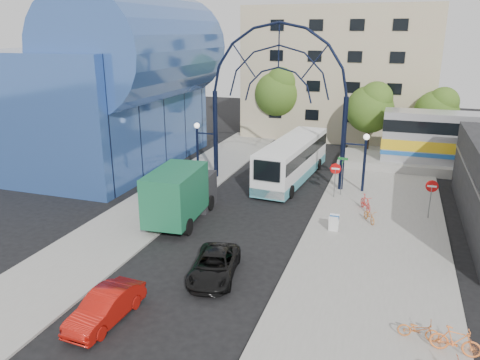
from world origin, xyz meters
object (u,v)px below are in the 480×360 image
(street_name_sign, at_px, (342,168))
(tree_north_a, at_px, (371,107))
(do_not_enter_sign, at_px, (431,190))
(bike_near_a, at_px, (369,216))
(black_suv, at_px, (214,266))
(bike_far_a, at_px, (419,329))
(sandwich_board, at_px, (334,221))
(red_sedan, at_px, (106,307))
(bike_far_b, at_px, (456,341))
(city_bus, at_px, (293,159))
(gateway_arch, at_px, (278,72))
(bike_near_b, at_px, (366,203))
(green_truck, at_px, (182,193))
(tree_north_b, at_px, (279,91))
(stop_sign, at_px, (335,172))
(tree_north_c, at_px, (438,110))

(street_name_sign, distance_m, tree_north_a, 13.59)
(do_not_enter_sign, relative_size, bike_near_a, 1.64)
(black_suv, distance_m, bike_far_a, 9.46)
(sandwich_board, height_order, black_suv, black_suv)
(red_sedan, height_order, bike_far_b, red_sedan)
(city_bus, relative_size, red_sedan, 3.01)
(gateway_arch, distance_m, bike_near_b, 11.36)
(green_truck, xyz_separation_m, red_sedan, (1.77, -10.96, -1.09))
(gateway_arch, distance_m, bike_far_b, 22.48)
(black_suv, bearing_deg, bike_far_b, -24.11)
(black_suv, bearing_deg, tree_north_b, 88.40)
(do_not_enter_sign, distance_m, city_bus, 11.43)
(do_not_enter_sign, bearing_deg, bike_far_a, -93.89)
(tree_north_a, distance_m, tree_north_b, 10.79)
(stop_sign, xyz_separation_m, tree_north_a, (1.32, 13.93, 2.61))
(bike_far_b, bearing_deg, tree_north_c, 6.21)
(gateway_arch, relative_size, sandwich_board, 13.80)
(sandwich_board, distance_m, city_bus, 10.61)
(tree_north_a, relative_size, bike_far_a, 4.58)
(do_not_enter_sign, relative_size, city_bus, 0.21)
(tree_north_a, height_order, red_sedan, tree_north_a)
(gateway_arch, bearing_deg, sandwich_board, -55.09)
(red_sedan, relative_size, bike_far_a, 2.59)
(do_not_enter_sign, xyz_separation_m, tree_north_b, (-14.88, 19.93, 3.29))
(street_name_sign, bearing_deg, sandwich_board, -86.54)
(street_name_sign, relative_size, bike_far_b, 1.57)
(tree_north_b, height_order, bike_far_b, tree_north_b)
(tree_north_a, xyz_separation_m, black_suv, (-5.25, -27.07, -3.99))
(do_not_enter_sign, xyz_separation_m, street_name_sign, (-5.80, 2.60, 0.15))
(city_bus, bearing_deg, red_sedan, -93.07)
(tree_north_b, bearing_deg, tree_north_a, -21.80)
(gateway_arch, height_order, city_bus, gateway_arch)
(tree_north_b, relative_size, red_sedan, 2.02)
(tree_north_c, bearing_deg, tree_north_b, 172.88)
(gateway_arch, distance_m, street_name_sign, 8.38)
(street_name_sign, height_order, bike_near_b, street_name_sign)
(stop_sign, bearing_deg, black_suv, -106.64)
(gateway_arch, relative_size, do_not_enter_sign, 5.50)
(do_not_enter_sign, bearing_deg, stop_sign, 162.12)
(tree_north_b, relative_size, tree_north_c, 1.23)
(street_name_sign, bearing_deg, tree_north_a, 86.04)
(street_name_sign, distance_m, bike_far_b, 17.50)
(street_name_sign, distance_m, green_truck, 11.74)
(tree_north_c, height_order, city_bus, tree_north_c)
(tree_north_a, bearing_deg, bike_near_b, -86.42)
(black_suv, bearing_deg, do_not_enter_sign, 37.45)
(stop_sign, bearing_deg, bike_far_a, -70.82)
(bike_far_a, distance_m, bike_far_b, 1.34)
(gateway_arch, height_order, do_not_enter_sign, gateway_arch)
(tree_north_a, bearing_deg, black_suv, -100.98)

